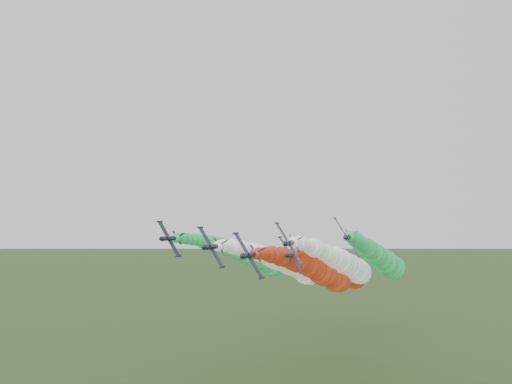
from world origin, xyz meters
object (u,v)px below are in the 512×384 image
jet_inner_left (288,265)px  jet_outer_left (251,257)px  jet_trail (339,269)px  jet_inner_right (344,263)px  jet_lead (319,272)px  jet_outer_right (381,258)px

jet_inner_left → jet_outer_left: 17.21m
jet_trail → jet_outer_left: bearing=-169.0°
jet_inner_right → jet_outer_left: bearing=166.2°
jet_lead → jet_inner_right: jet_inner_right is taller
jet_outer_right → jet_trail: 14.38m
jet_lead → jet_trail: size_ratio=0.99×
jet_outer_left → jet_trail: 28.07m
jet_inner_right → jet_lead: bearing=-117.6°
jet_inner_left → jet_inner_right: 16.18m
jet_inner_right → jet_trail: 13.24m
jet_lead → jet_outer_right: jet_outer_right is taller
jet_inner_left → jet_outer_right: jet_outer_right is taller
jet_lead → jet_outer_left: (-24.40, 18.21, 2.47)m
jet_lead → jet_trail: bearing=82.9°
jet_inner_right → jet_outer_right: size_ratio=1.00×
jet_inner_right → jet_outer_left: 30.96m
jet_lead → jet_inner_left: jet_inner_left is taller
jet_trail → jet_inner_right: bearing=-77.9°
jet_lead → jet_inner_left: (-10.33, 8.41, 1.05)m
jet_inner_left → jet_inner_right: bearing=8.7°
jet_outer_left → jet_trail: bearing=11.0°
jet_inner_right → jet_outer_right: jet_outer_right is taller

